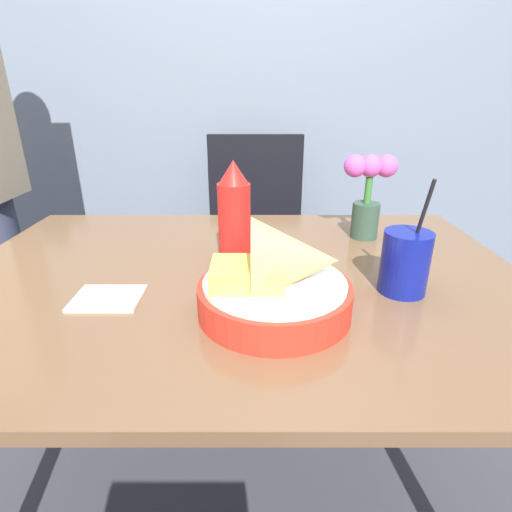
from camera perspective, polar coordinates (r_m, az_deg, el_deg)
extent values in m
plane|color=#38383D|center=(1.34, -1.73, -31.74)|extent=(12.00, 12.00, 0.00)
cube|color=slate|center=(1.91, -1.06, 28.89)|extent=(7.00, 0.06, 2.60)
cube|color=brown|center=(0.87, -2.27, -3.13)|extent=(1.23, 0.87, 0.02)
cylinder|color=gray|center=(1.50, -23.55, -9.12)|extent=(0.05, 0.05, 0.70)
cylinder|color=gray|center=(1.47, 21.19, -9.35)|extent=(0.05, 0.05, 0.70)
cylinder|color=black|center=(1.61, -6.45, -10.55)|extent=(0.03, 0.03, 0.43)
cylinder|color=black|center=(1.61, 6.60, -10.57)|extent=(0.03, 0.03, 0.43)
cylinder|color=black|center=(1.92, -5.30, -4.70)|extent=(0.03, 0.03, 0.43)
cylinder|color=black|center=(1.92, 5.49, -4.71)|extent=(0.03, 0.03, 0.43)
cube|color=black|center=(1.66, 0.09, -0.72)|extent=(0.40, 0.40, 0.02)
cube|color=black|center=(1.75, 0.11, 9.20)|extent=(0.40, 0.03, 0.48)
cylinder|color=red|center=(0.70, 2.80, -6.06)|extent=(0.27, 0.27, 0.05)
cylinder|color=white|center=(0.69, 2.85, -3.76)|extent=(0.25, 0.25, 0.01)
cone|color=tan|center=(0.68, 5.77, -0.67)|extent=(0.15, 0.15, 0.15)
cube|color=#E5C14C|center=(0.67, -1.11, -2.89)|extent=(0.12, 0.10, 0.04)
cylinder|color=red|center=(0.87, -2.93, 4.36)|extent=(0.07, 0.07, 0.18)
cone|color=red|center=(0.85, -3.09, 11.89)|extent=(0.06, 0.06, 0.05)
cylinder|color=navy|center=(0.81, 20.66, -0.89)|extent=(0.09, 0.09, 0.12)
cylinder|color=black|center=(0.82, 20.57, -1.52)|extent=(0.08, 0.08, 0.10)
cylinder|color=black|center=(0.80, 22.11, 2.74)|extent=(0.01, 0.08, 0.22)
cylinder|color=#2D4738|center=(1.10, 15.46, 4.91)|extent=(0.07, 0.07, 0.09)
cylinder|color=#33722D|center=(1.08, 15.96, 9.44)|extent=(0.02, 0.02, 0.08)
sphere|color=#D14CB2|center=(1.07, 16.27, 12.24)|extent=(0.06, 0.06, 0.06)
sphere|color=#D14CB2|center=(1.06, 14.17, 12.36)|extent=(0.06, 0.06, 0.06)
sphere|color=#D14CB2|center=(1.08, 18.32, 12.10)|extent=(0.06, 0.06, 0.06)
cube|color=white|center=(0.81, -20.27, -5.64)|extent=(0.13, 0.10, 0.01)
cylinder|color=#2D3347|center=(1.65, -30.53, -5.88)|extent=(0.11, 0.11, 0.78)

